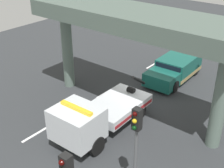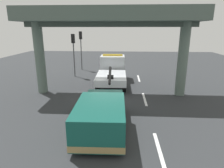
# 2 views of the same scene
# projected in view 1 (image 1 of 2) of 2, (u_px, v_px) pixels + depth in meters

# --- Properties ---
(ground_plane) EXTENTS (60.00, 40.00, 0.10)m
(ground_plane) POSITION_uv_depth(u_px,v_px,m) (140.00, 103.00, 19.66)
(ground_plane) COLOR #2D3033
(lane_stripe_west) EXTENTS (2.60, 0.16, 0.01)m
(lane_stripe_west) POSITION_uv_depth(u_px,v_px,m) (155.00, 63.00, 25.21)
(lane_stripe_west) COLOR silver
(lane_stripe_west) RESTS_ON ground
(lane_stripe_mid) EXTENTS (2.60, 0.16, 0.01)m
(lane_stripe_mid) POSITION_uv_depth(u_px,v_px,m) (109.00, 90.00, 21.07)
(lane_stripe_mid) COLOR silver
(lane_stripe_mid) RESTS_ON ground
(lane_stripe_east) EXTENTS (2.60, 0.16, 0.01)m
(lane_stripe_east) POSITION_uv_depth(u_px,v_px,m) (41.00, 131.00, 16.93)
(lane_stripe_east) COLOR silver
(lane_stripe_east) RESTS_ON ground
(tow_truck_white) EXTENTS (7.28, 2.53, 2.46)m
(tow_truck_white) POSITION_uv_depth(u_px,v_px,m) (96.00, 116.00, 16.11)
(tow_truck_white) COLOR silver
(tow_truck_white) RESTS_ON ground
(towed_van_green) EXTENTS (5.24, 2.32, 1.58)m
(towed_van_green) POSITION_uv_depth(u_px,v_px,m) (175.00, 69.00, 22.38)
(towed_van_green) COLOR #145147
(towed_van_green) RESTS_ON ground
(overpass_structure) EXTENTS (3.60, 12.60, 6.22)m
(overpass_structure) POSITION_uv_depth(u_px,v_px,m) (132.00, 25.00, 16.36)
(overpass_structure) COLOR #596B60
(overpass_structure) RESTS_ON ground
(traffic_light_near) EXTENTS (0.39, 0.32, 4.33)m
(traffic_light_near) POSITION_uv_depth(u_px,v_px,m) (136.00, 135.00, 11.41)
(traffic_light_near) COLOR #515456
(traffic_light_near) RESTS_ON ground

